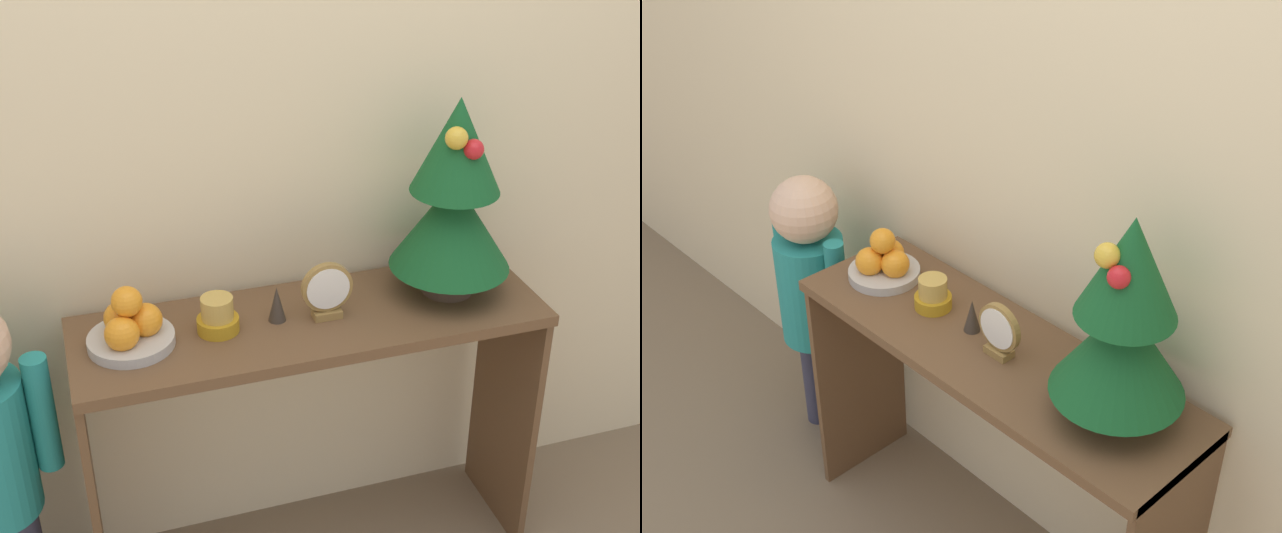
# 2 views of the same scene
# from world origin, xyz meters

# --- Properties ---
(back_wall) EXTENTS (7.00, 0.05, 2.50)m
(back_wall) POSITION_xyz_m (0.00, 0.41, 1.25)
(back_wall) COLOR beige
(back_wall) RESTS_ON ground_plane
(console_table) EXTENTS (1.17, 0.36, 0.79)m
(console_table) POSITION_xyz_m (0.00, 0.18, 0.60)
(console_table) COLOR brown
(console_table) RESTS_ON ground_plane
(mini_tree) EXTENTS (0.30, 0.30, 0.51)m
(mini_tree) POSITION_xyz_m (0.37, 0.20, 1.04)
(mini_tree) COLOR #4C3828
(mini_tree) RESTS_ON console_table
(fruit_bowl) EXTENTS (0.20, 0.20, 0.15)m
(fruit_bowl) POSITION_xyz_m (-0.43, 0.19, 0.83)
(fruit_bowl) COLOR #B7B2A8
(fruit_bowl) RESTS_ON console_table
(singing_bowl) EXTENTS (0.10, 0.10, 0.09)m
(singing_bowl) POSITION_xyz_m (-0.23, 0.19, 0.82)
(singing_bowl) COLOR #B78419
(singing_bowl) RESTS_ON console_table
(desk_clock) EXTENTS (0.13, 0.04, 0.15)m
(desk_clock) POSITION_xyz_m (0.04, 0.17, 0.86)
(desk_clock) COLOR olive
(desk_clock) RESTS_ON console_table
(figurine) EXTENTS (0.04, 0.04, 0.09)m
(figurine) POSITION_xyz_m (-0.08, 0.19, 0.83)
(figurine) COLOR #382D23
(figurine) RESTS_ON console_table
(child_figure) EXTENTS (0.34, 0.22, 0.97)m
(child_figure) POSITION_xyz_m (-0.79, 0.18, 0.61)
(child_figure) COLOR #38384C
(child_figure) RESTS_ON ground_plane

